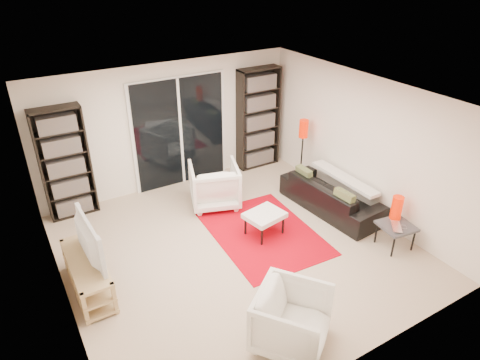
# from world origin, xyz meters

# --- Properties ---
(floor) EXTENTS (5.00, 5.00, 0.00)m
(floor) POSITION_xyz_m (0.00, 0.00, 0.00)
(floor) COLOR #C9AD93
(floor) RESTS_ON ground
(wall_back) EXTENTS (5.00, 0.02, 2.40)m
(wall_back) POSITION_xyz_m (0.00, 2.50, 1.20)
(wall_back) COLOR white
(wall_back) RESTS_ON ground
(wall_front) EXTENTS (5.00, 0.02, 2.40)m
(wall_front) POSITION_xyz_m (0.00, -2.50, 1.20)
(wall_front) COLOR white
(wall_front) RESTS_ON ground
(wall_left) EXTENTS (0.02, 5.00, 2.40)m
(wall_left) POSITION_xyz_m (-2.50, 0.00, 1.20)
(wall_left) COLOR white
(wall_left) RESTS_ON ground
(wall_right) EXTENTS (0.02, 5.00, 2.40)m
(wall_right) POSITION_xyz_m (2.50, 0.00, 1.20)
(wall_right) COLOR white
(wall_right) RESTS_ON ground
(ceiling) EXTENTS (5.00, 5.00, 0.02)m
(ceiling) POSITION_xyz_m (0.00, 0.00, 2.40)
(ceiling) COLOR white
(ceiling) RESTS_ON wall_back
(sliding_door) EXTENTS (1.92, 0.08, 2.16)m
(sliding_door) POSITION_xyz_m (0.20, 2.46, 1.05)
(sliding_door) COLOR white
(sliding_door) RESTS_ON ground
(bookshelf_left) EXTENTS (0.80, 0.30, 1.95)m
(bookshelf_left) POSITION_xyz_m (-1.95, 2.33, 0.98)
(bookshelf_left) COLOR black
(bookshelf_left) RESTS_ON ground
(bookshelf_right) EXTENTS (0.90, 0.30, 2.10)m
(bookshelf_right) POSITION_xyz_m (1.90, 2.33, 1.05)
(bookshelf_right) COLOR black
(bookshelf_right) RESTS_ON ground
(tv_stand) EXTENTS (0.42, 1.32, 0.50)m
(tv_stand) POSITION_xyz_m (-2.19, 0.21, 0.26)
(tv_stand) COLOR tan
(tv_stand) RESTS_ON floor
(tv) EXTENTS (0.18, 1.04, 0.59)m
(tv) POSITION_xyz_m (-2.17, 0.21, 0.80)
(tv) COLOR black
(tv) RESTS_ON tv_stand
(rug) EXTENTS (1.66, 2.18, 0.01)m
(rug) POSITION_xyz_m (0.58, 0.09, 0.01)
(rug) COLOR #BD0011
(rug) RESTS_ON floor
(sofa) EXTENTS (0.91, 1.99, 0.57)m
(sofa) POSITION_xyz_m (2.03, 0.12, 0.28)
(sofa) COLOR black
(sofa) RESTS_ON floor
(armchair_back) EXTENTS (1.08, 1.10, 0.79)m
(armchair_back) POSITION_xyz_m (0.33, 1.34, 0.40)
(armchair_back) COLOR white
(armchair_back) RESTS_ON floor
(armchair_front) EXTENTS (1.13, 1.13, 0.75)m
(armchair_front) POSITION_xyz_m (-0.37, -1.92, 0.37)
(armchair_front) COLOR white
(armchair_front) RESTS_ON floor
(ottoman) EXTENTS (0.67, 0.59, 0.40)m
(ottoman) POSITION_xyz_m (0.58, 0.09, 0.35)
(ottoman) COLOR white
(ottoman) RESTS_ON floor
(side_table) EXTENTS (0.55, 0.55, 0.40)m
(side_table) POSITION_xyz_m (2.15, -1.23, 0.36)
(side_table) COLOR #3F3F44
(side_table) RESTS_ON floor
(laptop) EXTENTS (0.37, 0.39, 0.03)m
(laptop) POSITION_xyz_m (2.12, -1.30, 0.41)
(laptop) COLOR silver
(laptop) RESTS_ON side_table
(table_lamp) EXTENTS (0.17, 0.17, 0.38)m
(table_lamp) POSITION_xyz_m (2.27, -1.08, 0.59)
(table_lamp) COLOR #C61700
(table_lamp) RESTS_ON side_table
(floor_lamp) EXTENTS (0.19, 0.19, 1.29)m
(floor_lamp) POSITION_xyz_m (2.25, 1.28, 0.97)
(floor_lamp) COLOR black
(floor_lamp) RESTS_ON floor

